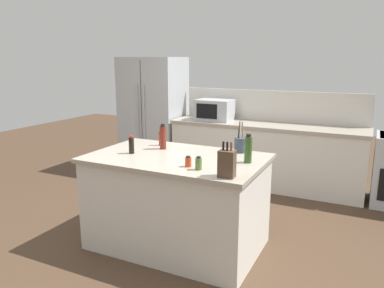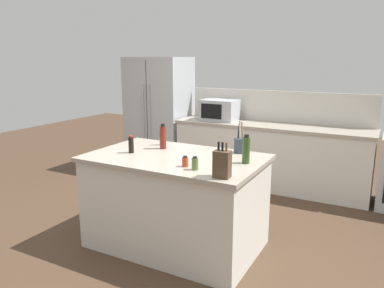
{
  "view_description": "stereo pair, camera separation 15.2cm",
  "coord_description": "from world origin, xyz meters",
  "px_view_note": "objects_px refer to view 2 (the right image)",
  "views": [
    {
      "loc": [
        1.68,
        -3.1,
        1.87
      ],
      "look_at": [
        0.0,
        0.35,
        0.99
      ],
      "focal_mm": 35.0,
      "sensor_mm": 36.0,
      "label": 1
    },
    {
      "loc": [
        1.82,
        -3.03,
        1.87
      ],
      "look_at": [
        0.0,
        0.35,
        0.99
      ],
      "focal_mm": 35.0,
      "sensor_mm": 36.0,
      "label": 2
    }
  ],
  "objects_px": {
    "vinegar_bottle": "(163,137)",
    "spice_jar_paprika": "(185,162)",
    "refrigerator": "(159,114)",
    "soy_sauce_bottle": "(131,145)",
    "hot_sauce_bottle": "(161,138)",
    "utensil_crock": "(240,145)",
    "knife_block": "(222,164)",
    "microwave": "(219,110)",
    "spice_jar_oregano": "(195,164)",
    "olive_oil_bottle": "(246,150)"
  },
  "relations": [
    {
      "from": "vinegar_bottle",
      "to": "spice_jar_paprika",
      "type": "xyz_separation_m",
      "value": [
        0.53,
        -0.48,
        -0.08
      ]
    },
    {
      "from": "refrigerator",
      "to": "soy_sauce_bottle",
      "type": "bearing_deg",
      "value": -63.02
    },
    {
      "from": "hot_sauce_bottle",
      "to": "spice_jar_paprika",
      "type": "height_order",
      "value": "hot_sauce_bottle"
    },
    {
      "from": "utensil_crock",
      "to": "knife_block",
      "type": "bearing_deg",
      "value": -78.53
    },
    {
      "from": "hot_sauce_bottle",
      "to": "soy_sauce_bottle",
      "type": "bearing_deg",
      "value": -100.41
    },
    {
      "from": "utensil_crock",
      "to": "refrigerator",
      "type": "bearing_deg",
      "value": 139.78
    },
    {
      "from": "microwave",
      "to": "vinegar_bottle",
      "type": "height_order",
      "value": "microwave"
    },
    {
      "from": "refrigerator",
      "to": "soy_sauce_bottle",
      "type": "relative_size",
      "value": 10.53
    },
    {
      "from": "refrigerator",
      "to": "microwave",
      "type": "xyz_separation_m",
      "value": [
        1.14,
        -0.05,
        0.15
      ]
    },
    {
      "from": "hot_sauce_bottle",
      "to": "spice_jar_oregano",
      "type": "bearing_deg",
      "value": -40.7
    },
    {
      "from": "utensil_crock",
      "to": "olive_oil_bottle",
      "type": "height_order",
      "value": "utensil_crock"
    },
    {
      "from": "knife_block",
      "to": "refrigerator",
      "type": "bearing_deg",
      "value": 127.87
    },
    {
      "from": "microwave",
      "to": "soy_sauce_bottle",
      "type": "xyz_separation_m",
      "value": [
        0.06,
        -2.3,
        -0.07
      ]
    },
    {
      "from": "refrigerator",
      "to": "vinegar_bottle",
      "type": "relative_size",
      "value": 7.1
    },
    {
      "from": "refrigerator",
      "to": "spice_jar_oregano",
      "type": "relative_size",
      "value": 16.14
    },
    {
      "from": "knife_block",
      "to": "hot_sauce_bottle",
      "type": "relative_size",
      "value": 1.68
    },
    {
      "from": "spice_jar_paprika",
      "to": "olive_oil_bottle",
      "type": "bearing_deg",
      "value": 39.29
    },
    {
      "from": "utensil_crock",
      "to": "spice_jar_oregano",
      "type": "bearing_deg",
      "value": -99.43
    },
    {
      "from": "utensil_crock",
      "to": "olive_oil_bottle",
      "type": "xyz_separation_m",
      "value": [
        0.19,
        -0.34,
        0.04
      ]
    },
    {
      "from": "refrigerator",
      "to": "knife_block",
      "type": "relative_size",
      "value": 6.53
    },
    {
      "from": "soy_sauce_bottle",
      "to": "hot_sauce_bottle",
      "type": "bearing_deg",
      "value": 79.59
    },
    {
      "from": "soy_sauce_bottle",
      "to": "vinegar_bottle",
      "type": "relative_size",
      "value": 0.67
    },
    {
      "from": "soy_sauce_bottle",
      "to": "spice_jar_paprika",
      "type": "distance_m",
      "value": 0.74
    },
    {
      "from": "olive_oil_bottle",
      "to": "spice_jar_oregano",
      "type": "relative_size",
      "value": 2.29
    },
    {
      "from": "vinegar_bottle",
      "to": "spice_jar_oregano",
      "type": "bearing_deg",
      "value": -38.48
    },
    {
      "from": "hot_sauce_bottle",
      "to": "vinegar_bottle",
      "type": "bearing_deg",
      "value": -51.54
    },
    {
      "from": "refrigerator",
      "to": "knife_block",
      "type": "height_order",
      "value": "refrigerator"
    },
    {
      "from": "microwave",
      "to": "knife_block",
      "type": "xyz_separation_m",
      "value": [
        1.19,
        -2.6,
        -0.04
      ]
    },
    {
      "from": "soy_sauce_bottle",
      "to": "knife_block",
      "type": "bearing_deg",
      "value": -15.02
    },
    {
      "from": "utensil_crock",
      "to": "hot_sauce_bottle",
      "type": "xyz_separation_m",
      "value": [
        -0.88,
        -0.08,
        -0.0
      ]
    },
    {
      "from": "knife_block",
      "to": "vinegar_bottle",
      "type": "distance_m",
      "value": 1.12
    },
    {
      "from": "spice_jar_oregano",
      "to": "vinegar_bottle",
      "type": "xyz_separation_m",
      "value": [
        -0.65,
        0.52,
        0.07
      ]
    },
    {
      "from": "olive_oil_bottle",
      "to": "vinegar_bottle",
      "type": "xyz_separation_m",
      "value": [
        -0.97,
        0.12,
        -0.0
      ]
    },
    {
      "from": "refrigerator",
      "to": "spice_jar_oregano",
      "type": "xyz_separation_m",
      "value": [
        2.04,
        -2.56,
        0.05
      ]
    },
    {
      "from": "spice_jar_oregano",
      "to": "utensil_crock",
      "type": "bearing_deg",
      "value": 80.57
    },
    {
      "from": "utensil_crock",
      "to": "spice_jar_oregano",
      "type": "xyz_separation_m",
      "value": [
        -0.12,
        -0.74,
        -0.03
      ]
    },
    {
      "from": "microwave",
      "to": "knife_block",
      "type": "bearing_deg",
      "value": -65.39
    },
    {
      "from": "spice_jar_oregano",
      "to": "microwave",
      "type": "bearing_deg",
      "value": 109.72
    },
    {
      "from": "olive_oil_bottle",
      "to": "spice_jar_oregano",
      "type": "distance_m",
      "value": 0.51
    },
    {
      "from": "refrigerator",
      "to": "olive_oil_bottle",
      "type": "bearing_deg",
      "value": -42.66
    },
    {
      "from": "olive_oil_bottle",
      "to": "spice_jar_oregano",
      "type": "xyz_separation_m",
      "value": [
        -0.31,
        -0.4,
        -0.07
      ]
    },
    {
      "from": "vinegar_bottle",
      "to": "olive_oil_bottle",
      "type": "bearing_deg",
      "value": -7.15
    },
    {
      "from": "microwave",
      "to": "spice_jar_oregano",
      "type": "bearing_deg",
      "value": -70.28
    },
    {
      "from": "knife_block",
      "to": "spice_jar_paprika",
      "type": "bearing_deg",
      "value": 158.77
    },
    {
      "from": "olive_oil_bottle",
      "to": "soy_sauce_bottle",
      "type": "bearing_deg",
      "value": -171.0
    },
    {
      "from": "olive_oil_bottle",
      "to": "spice_jar_paprika",
      "type": "height_order",
      "value": "olive_oil_bottle"
    },
    {
      "from": "microwave",
      "to": "vinegar_bottle",
      "type": "relative_size",
      "value": 2.03
    },
    {
      "from": "microwave",
      "to": "olive_oil_bottle",
      "type": "relative_size",
      "value": 2.02
    },
    {
      "from": "microwave",
      "to": "vinegar_bottle",
      "type": "distance_m",
      "value": 2.01
    },
    {
      "from": "refrigerator",
      "to": "spice_jar_paprika",
      "type": "distance_m",
      "value": 3.16
    }
  ]
}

